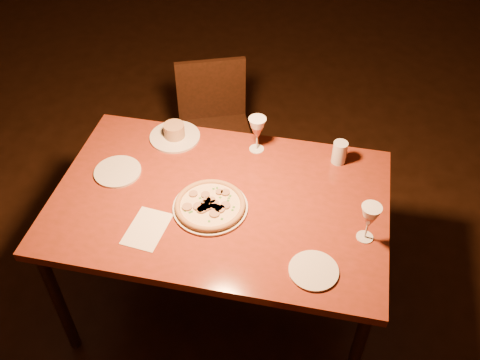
{
  "coord_description": "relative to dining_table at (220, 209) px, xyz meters",
  "views": [
    {
      "loc": [
        0.38,
        -1.85,
        2.43
      ],
      "look_at": [
        0.29,
        -0.2,
        0.84
      ],
      "focal_mm": 40.0,
      "sensor_mm": 36.0,
      "label": 1
    }
  ],
  "objects": [
    {
      "name": "pendant_light",
      "position": [
        -0.0,
        0.0,
        0.91
      ],
      "size": [
        0.12,
        0.12,
        0.12
      ],
      "primitive_type": "sphere",
      "color": "#FA9046",
      "rests_on": "ceiling"
    },
    {
      "name": "wine_glass_right",
      "position": [
        0.6,
        -0.19,
        0.16
      ],
      "size": [
        0.08,
        0.08,
        0.18
      ],
      "primitive_type": null,
      "color": "#A75945",
      "rests_on": "dining_table"
    },
    {
      "name": "chair_far",
      "position": [
        -0.11,
        0.89,
        -0.23
      ],
      "size": [
        0.48,
        0.48,
        0.84
      ],
      "rotation": [
        0.0,
        0.0,
        0.22
      ],
      "color": "black",
      "rests_on": "floor"
    },
    {
      "name": "menu_card",
      "position": [
        -0.28,
        -0.19,
        0.07
      ],
      "size": [
        0.2,
        0.24,
        0.0
      ],
      "primitive_type": "cube",
      "rotation": [
        0.0,
        0.0,
        -0.26
      ],
      "color": "silver",
      "rests_on": "dining_table"
    },
    {
      "name": "dining_table",
      "position": [
        0.0,
        0.0,
        0.0
      ],
      "size": [
        1.57,
        1.14,
        0.77
      ],
      "rotation": [
        0.0,
        0.0,
        -0.15
      ],
      "color": "maroon",
      "rests_on": "floor"
    },
    {
      "name": "floor",
      "position": [
        -0.21,
        0.25,
        -0.7
      ],
      "size": [
        7.0,
        7.0,
        0.0
      ],
      "primitive_type": "plane",
      "color": "black",
      "rests_on": "ground"
    },
    {
      "name": "side_plate_near",
      "position": [
        0.39,
        -0.37,
        0.07
      ],
      "size": [
        0.19,
        0.19,
        0.01
      ],
      "primitive_type": "cylinder",
      "color": "silver",
      "rests_on": "dining_table"
    },
    {
      "name": "wine_glass_far",
      "position": [
        0.15,
        0.33,
        0.16
      ],
      "size": [
        0.08,
        0.08,
        0.18
      ],
      "primitive_type": null,
      "color": "#A75945",
      "rests_on": "dining_table"
    },
    {
      "name": "water_tumbler",
      "position": [
        0.53,
        0.27,
        0.12
      ],
      "size": [
        0.07,
        0.07,
        0.11
      ],
      "primitive_type": "cylinder",
      "color": "silver",
      "rests_on": "dining_table"
    },
    {
      "name": "pizza_plate",
      "position": [
        -0.03,
        -0.06,
        0.09
      ],
      "size": [
        0.32,
        0.32,
        0.03
      ],
      "color": "silver",
      "rests_on": "dining_table"
    },
    {
      "name": "ramekin_saucer",
      "position": [
        -0.25,
        0.4,
        0.09
      ],
      "size": [
        0.24,
        0.24,
        0.08
      ],
      "color": "silver",
      "rests_on": "dining_table"
    },
    {
      "name": "side_plate_left",
      "position": [
        -0.48,
        0.14,
        0.07
      ],
      "size": [
        0.21,
        0.21,
        0.01
      ],
      "primitive_type": "cylinder",
      "color": "silver",
      "rests_on": "dining_table"
    }
  ]
}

